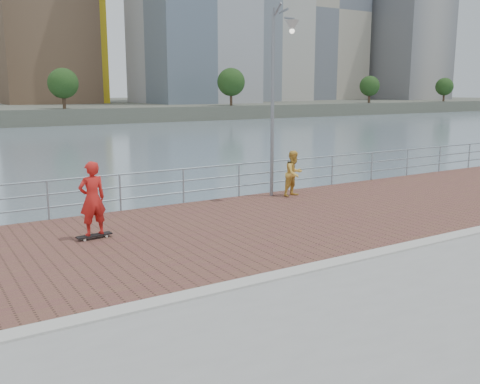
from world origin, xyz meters
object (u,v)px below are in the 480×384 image
guardrail (153,185)px  skateboarder (92,199)px  street_lamp (281,68)px  bystander (294,173)px

guardrail → skateboarder: skateboarder is taller
guardrail → skateboarder: bearing=-135.7°
street_lamp → bystander: size_ratio=3.87×
street_lamp → bystander: bearing=-0.5°
street_lamp → bystander: (0.60, -0.01, -3.41)m
skateboarder → bystander: skateboarder is taller
guardrail → skateboarder: 3.64m
skateboarder → bystander: size_ratio=1.17×
bystander → guardrail: bearing=157.3°
skateboarder → guardrail: bearing=-141.4°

